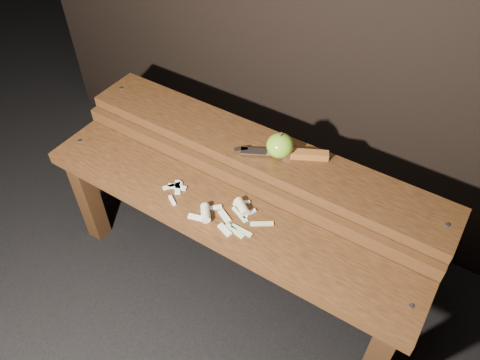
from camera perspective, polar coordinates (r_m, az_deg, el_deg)
The scene contains 6 objects.
ground at distance 1.70m, azimuth -1.11°, elevation -11.87°, with size 60.00×60.00×0.00m, color black.
bench_front_tier at distance 1.38m, azimuth -2.72°, elevation -5.82°, with size 1.20×0.20×0.42m.
bench_rear_tier at distance 1.47m, azimuth 2.23°, elevation 1.51°, with size 1.20×0.21×0.50m.
apple at distance 1.36m, azimuth 4.91°, elevation 4.21°, with size 0.08×0.08×0.08m.
knife at distance 1.38m, azimuth 6.93°, elevation 3.17°, with size 0.26×0.14×0.02m.
apple_scraps at distance 1.33m, azimuth -2.49°, elevation -3.63°, with size 0.35×0.15×0.03m.
Camera 1 is at (0.52, -0.75, 1.44)m, focal length 35.00 mm.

